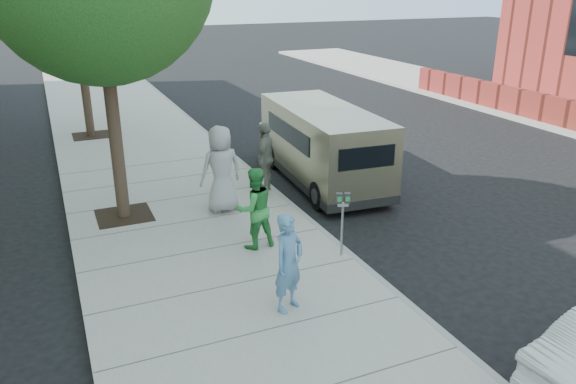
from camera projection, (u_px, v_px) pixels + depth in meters
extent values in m
plane|color=black|center=(258.00, 247.00, 11.48)|extent=(120.00, 120.00, 0.00)
cube|color=gray|center=(210.00, 252.00, 11.08)|extent=(5.00, 60.00, 0.15)
cube|color=gray|center=(320.00, 232.00, 12.00)|extent=(0.12, 60.00, 0.16)
cube|color=black|center=(124.00, 215.00, 12.63)|extent=(1.20, 1.20, 0.01)
cylinder|color=#38281E|center=(115.00, 130.00, 11.93)|extent=(0.28, 0.28, 3.96)
cube|color=black|center=(91.00, 135.00, 19.15)|extent=(1.20, 1.20, 0.01)
cylinder|color=#38281E|center=(85.00, 84.00, 18.53)|extent=(0.28, 0.28, 3.52)
cylinder|color=gray|center=(342.00, 231.00, 10.63)|extent=(0.05, 0.05, 1.01)
cube|color=gray|center=(343.00, 204.00, 10.44)|extent=(0.21, 0.12, 0.07)
cube|color=#2D2D30|center=(339.00, 198.00, 10.39)|extent=(0.13, 0.12, 0.20)
cube|color=#2D2D30|center=(347.00, 198.00, 10.40)|extent=(0.13, 0.12, 0.20)
cube|color=tan|center=(323.00, 143.00, 14.74)|extent=(2.18, 5.09, 1.83)
cube|color=tan|center=(288.00, 135.00, 17.30)|extent=(1.72, 0.62, 0.78)
cube|color=black|center=(367.00, 158.00, 12.43)|extent=(1.38, 0.12, 0.51)
cylinder|color=black|center=(274.00, 156.00, 16.20)|extent=(0.29, 0.71, 0.70)
cylinder|color=black|center=(326.00, 151.00, 16.71)|extent=(0.29, 0.71, 0.70)
cylinder|color=black|center=(319.00, 196.00, 13.23)|extent=(0.29, 0.71, 0.70)
cylinder|color=black|center=(380.00, 188.00, 13.73)|extent=(0.29, 0.71, 0.70)
imported|color=teal|center=(289.00, 263.00, 8.77)|extent=(0.71, 0.62, 1.63)
imported|color=green|center=(254.00, 208.00, 10.88)|extent=(0.85, 0.70, 1.64)
imported|color=#9D9EA0|center=(221.00, 169.00, 12.58)|extent=(1.04, 0.74, 1.98)
imported|color=gray|center=(265.00, 157.00, 13.79)|extent=(0.95, 1.09, 1.77)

